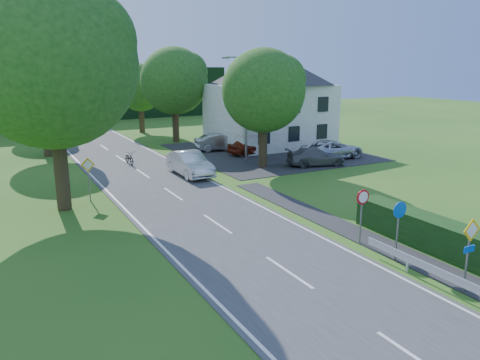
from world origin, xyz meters
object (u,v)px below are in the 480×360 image
streetlight (245,105)px  motorcycle (129,157)px  parked_car_silver_b (332,149)px  parked_car_grey (316,157)px  parasol (247,145)px  parked_car_silver_a (220,142)px  parked_car_red (251,146)px  moving_car (190,164)px

streetlight → motorcycle: (-8.01, 3.49, -3.91)m
streetlight → parked_car_silver_b: bearing=-16.1°
parked_car_grey → parasol: bearing=41.4°
parked_car_silver_b → parasol: size_ratio=2.51×
streetlight → parked_car_grey: streetlight is taller
motorcycle → parked_car_grey: parked_car_grey is taller
parked_car_silver_a → parked_car_red: bearing=-142.8°
parked_car_grey → streetlight: bearing=64.9°
streetlight → parked_car_silver_a: 6.72m
parked_car_red → parked_car_silver_a: parked_car_silver_a is taller
moving_car → parked_car_grey: bearing=-9.3°
moving_car → parked_car_silver_b: size_ratio=0.92×
motorcycle → parked_car_red: 10.21m
streetlight → parked_car_grey: (4.17, -3.50, -3.78)m
parked_car_red → parasol: size_ratio=1.98×
parked_car_silver_b → parasol: bearing=51.6°
parked_car_red → parked_car_grey: 6.56m
motorcycle → parked_car_grey: size_ratio=0.44×
parked_car_grey → parked_car_silver_b: size_ratio=0.83×
parked_car_silver_a → motorcycle: bearing=112.3°
motorcycle → parasol: size_ratio=0.93×
parked_car_grey → moving_car: bearing=96.1°
moving_car → motorcycle: bearing=115.1°
motorcycle → parasol: parasol is taller
moving_car → parasol: bearing=31.2°
streetlight → parked_car_red: (2.17, 2.75, -3.71)m
streetlight → parked_car_silver_b: streetlight is taller
motorcycle → parked_car_silver_a: 8.91m
streetlight → parked_car_silver_b: (6.93, -2.00, -3.69)m
motorcycle → parked_car_red: bearing=-4.6°
parked_car_silver_a → parked_car_silver_b: 9.85m
parked_car_grey → parked_car_silver_b: parked_car_silver_b is taller
streetlight → parked_car_silver_b: size_ratio=1.51×
motorcycle → moving_car: bearing=-64.8°
parked_car_silver_b → streetlight: bearing=72.1°
parked_car_grey → parasol: 6.30m
parasol → parked_car_silver_a: bearing=101.7°
parked_car_red → parked_car_silver_b: parked_car_silver_b is taller
parked_car_red → moving_car: bearing=115.4°
parked_car_red → parked_car_silver_b: 6.72m
motorcycle → parked_car_red: (10.19, -0.73, 0.20)m
streetlight → parked_car_red: bearing=51.7°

